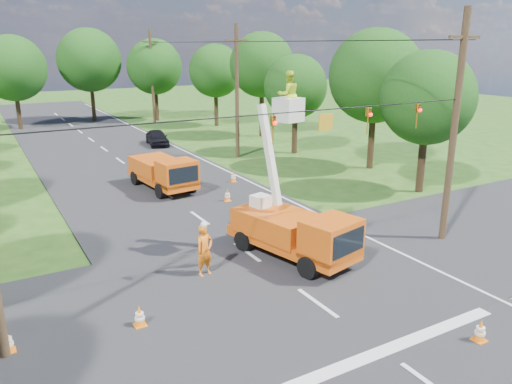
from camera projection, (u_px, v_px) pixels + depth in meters
ground at (140, 176)px, 33.67m from camera, size 140.00×140.00×0.00m
road_main at (140, 176)px, 33.67m from camera, size 12.00×100.00×0.06m
road_cross at (285, 281)px, 18.70m from camera, size 56.00×10.00×0.07m
stop_bar at (384, 352)px, 14.37m from camera, size 9.00×0.45×0.02m
edge_line at (215, 166)px, 36.34m from camera, size 0.12×90.00×0.02m
bucket_truck at (294, 221)px, 20.27m from camera, size 3.39×6.09×7.57m
second_truck at (164, 172)px, 30.13m from camera, size 2.75×5.91×2.14m
ground_worker at (205, 250)px, 18.90m from camera, size 0.85×0.68×2.04m
distant_car at (157, 138)px, 43.63m from camera, size 2.18×4.17×1.35m
traffic_cone_1 at (480, 331)px, 14.79m from camera, size 0.38×0.38×0.71m
traffic_cone_2 at (238, 216)px, 24.63m from camera, size 0.38×0.38×0.71m
traffic_cone_3 at (227, 195)px, 28.06m from camera, size 0.38×0.38×0.71m
traffic_cone_4 at (140, 316)px, 15.59m from camera, size 0.38×0.38×0.71m
traffic_cone_5 at (7, 342)px, 14.26m from camera, size 0.38×0.38×0.71m
traffic_cone_7 at (233, 177)px, 32.00m from camera, size 0.38×0.38×0.71m
pole_right_near at (454, 128)px, 21.29m from camera, size 1.80×0.30×10.00m
pole_right_mid at (237, 91)px, 37.93m from camera, size 1.80×0.30×10.00m
pole_right_far at (152, 77)px, 54.57m from camera, size 1.80×0.30×10.00m
signal_span at (340, 120)px, 18.08m from camera, size 18.00×0.29×1.07m
tree_right_a at (428, 98)px, 28.53m from camera, size 5.40×5.40×8.28m
tree_right_b at (376, 76)px, 33.99m from camera, size 6.40×6.40×9.65m
tree_right_c at (296, 87)px, 39.28m from camera, size 5.00×5.00×7.83m
tree_right_d at (262, 65)px, 46.31m from camera, size 6.00×6.00×9.70m
tree_right_e at (215, 71)px, 52.73m from camera, size 5.60×5.60×8.63m
tree_far_a at (13, 68)px, 50.33m from camera, size 6.60×6.60×9.50m
tree_far_b at (89, 60)px, 55.63m from camera, size 7.00×7.00×10.32m
tree_far_c at (154, 67)px, 56.44m from camera, size 6.20×6.20×9.18m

